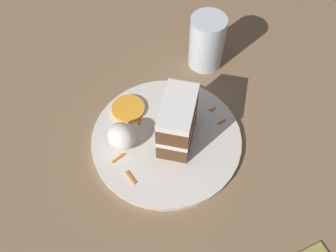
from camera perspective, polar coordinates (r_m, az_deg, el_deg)
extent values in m
plane|color=#4C4742|center=(0.72, 1.62, -5.40)|extent=(6.00, 6.00, 0.00)
cube|color=#846647|center=(0.70, 1.65, -4.68)|extent=(1.25, 1.09, 0.04)
cylinder|color=silver|center=(0.69, 0.00, -1.78)|extent=(0.26, 0.26, 0.01)
cube|color=brown|center=(0.67, 1.34, -0.82)|extent=(0.10, 0.11, 0.04)
cube|color=white|center=(0.65, 1.38, 0.30)|extent=(0.10, 0.11, 0.01)
cube|color=brown|center=(0.63, 1.42, 1.48)|extent=(0.10, 0.11, 0.04)
cube|color=white|center=(0.61, 1.47, 2.81)|extent=(0.10, 0.11, 0.01)
ellipsoid|color=white|center=(0.67, -6.76, -1.49)|extent=(0.05, 0.05, 0.05)
cylinder|color=orange|center=(0.72, -5.79, 2.52)|extent=(0.06, 0.06, 0.01)
cube|color=orange|center=(0.71, -4.10, 0.67)|extent=(0.01, 0.01, 0.00)
cube|color=orange|center=(0.71, 7.80, 0.61)|extent=(0.01, 0.02, 0.00)
cube|color=orange|center=(0.67, -7.28, -4.66)|extent=(0.01, 0.02, 0.00)
cube|color=orange|center=(0.65, -5.45, -7.47)|extent=(0.03, 0.01, 0.00)
cube|color=orange|center=(0.73, 3.10, 3.29)|extent=(0.02, 0.02, 0.00)
cube|color=orange|center=(0.73, 6.51, 2.45)|extent=(0.01, 0.01, 0.00)
cylinder|color=silver|center=(0.78, 5.64, 12.07)|extent=(0.07, 0.07, 0.11)
cylinder|color=silver|center=(0.80, 5.43, 10.24)|extent=(0.06, 0.06, 0.04)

